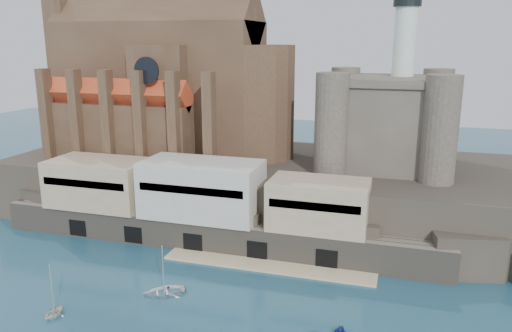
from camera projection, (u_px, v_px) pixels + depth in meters
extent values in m
cube|color=#2A251F|center=(290.00, 188.00, 89.52)|extent=(100.00, 34.00, 10.00)
cube|color=#2A251F|center=(52.00, 207.00, 85.39)|extent=(9.00, 5.00, 6.00)
cube|color=#2A251F|center=(135.00, 216.00, 80.89)|extent=(9.00, 5.00, 6.00)
cube|color=#2A251F|center=(233.00, 228.00, 76.10)|extent=(9.00, 5.00, 6.00)
cube|color=#2A251F|center=(345.00, 240.00, 71.32)|extent=(9.00, 5.00, 6.00)
cube|color=#2A251F|center=(465.00, 253.00, 66.82)|extent=(9.00, 5.00, 6.00)
cube|color=#6C6457|center=(213.00, 232.00, 76.20)|extent=(70.00, 6.00, 4.50)
cube|color=#C7B385|center=(268.00, 266.00, 69.73)|extent=(30.00, 4.00, 0.40)
cube|color=black|center=(78.00, 228.00, 79.86)|extent=(3.00, 0.40, 2.60)
cube|color=black|center=(134.00, 235.00, 77.05)|extent=(3.00, 0.40, 2.60)
cube|color=black|center=(193.00, 242.00, 74.24)|extent=(3.00, 0.40, 2.60)
cube|color=black|center=(257.00, 250.00, 71.42)|extent=(3.00, 0.40, 2.60)
cube|color=black|center=(327.00, 258.00, 68.61)|extent=(3.00, 0.40, 2.60)
cube|color=tan|center=(100.00, 182.00, 81.29)|extent=(16.00, 9.00, 7.50)
cube|color=beige|center=(202.00, 189.00, 76.11)|extent=(18.00, 9.00, 8.50)
cube|color=tan|center=(319.00, 204.00, 71.22)|extent=(14.00, 8.00, 7.00)
cube|color=#453020|center=(160.00, 88.00, 94.54)|extent=(38.00, 14.00, 24.00)
cube|color=#453020|center=(157.00, 22.00, 91.60)|extent=(38.00, 13.01, 13.01)
cylinder|color=#453020|center=(256.00, 102.00, 89.68)|extent=(14.00, 14.00, 20.00)
cube|color=#453020|center=(180.00, 99.00, 93.90)|extent=(10.00, 20.00, 20.00)
cube|color=#453020|center=(117.00, 132.00, 88.56)|extent=(28.00, 5.00, 10.00)
cube|color=#453020|center=(166.00, 117.00, 106.19)|extent=(28.00, 5.00, 10.00)
cube|color=#B63C1F|center=(114.00, 94.00, 86.94)|extent=(28.00, 5.66, 5.66)
cube|color=#B63C1F|center=(164.00, 85.00, 104.58)|extent=(28.00, 5.66, 5.66)
cube|color=#453020|center=(74.00, 75.00, 99.39)|extent=(4.00, 10.00, 28.00)
cylinder|color=black|center=(147.00, 70.00, 81.25)|extent=(4.40, 0.30, 4.40)
cube|color=#453020|center=(47.00, 114.00, 88.42)|extent=(1.60, 2.20, 16.00)
cube|color=#453020|center=(77.00, 116.00, 86.67)|extent=(1.60, 2.20, 16.00)
cube|color=#453020|center=(108.00, 117.00, 84.93)|extent=(1.60, 2.20, 16.00)
cube|color=#453020|center=(140.00, 119.00, 83.18)|extent=(1.60, 2.20, 16.00)
cube|color=#453020|center=(174.00, 121.00, 81.44)|extent=(1.60, 2.20, 16.00)
cube|color=#453020|center=(209.00, 122.00, 79.69)|extent=(1.60, 2.20, 16.00)
cube|color=#4C453C|center=(386.00, 125.00, 83.01)|extent=(16.00, 16.00, 14.00)
cube|color=#4C453C|center=(389.00, 80.00, 81.20)|extent=(17.00, 17.00, 1.20)
cylinder|color=#4C453C|center=(331.00, 125.00, 77.59)|extent=(5.20, 5.20, 16.00)
cylinder|color=#4C453C|center=(440.00, 130.00, 73.09)|extent=(5.20, 5.20, 16.00)
cylinder|color=#4C453C|center=(344.00, 111.00, 92.44)|extent=(5.20, 5.20, 16.00)
cylinder|color=#4C453C|center=(435.00, 115.00, 87.94)|extent=(5.20, 5.20, 16.00)
cylinder|color=silver|center=(404.00, 45.00, 81.13)|extent=(3.60, 3.60, 12.00)
cylinder|color=black|center=(408.00, 0.00, 79.41)|extent=(4.40, 4.40, 2.00)
imported|color=silver|center=(55.00, 315.00, 57.35)|extent=(2.72, 1.72, 3.09)
imported|color=white|center=(164.00, 293.00, 62.48)|extent=(2.92, 3.79, 5.29)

